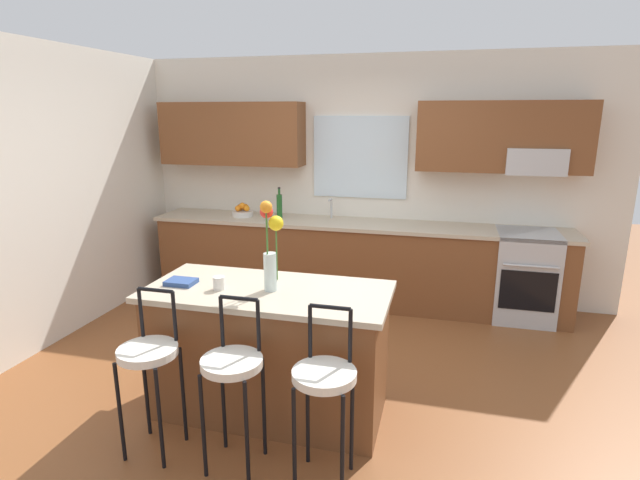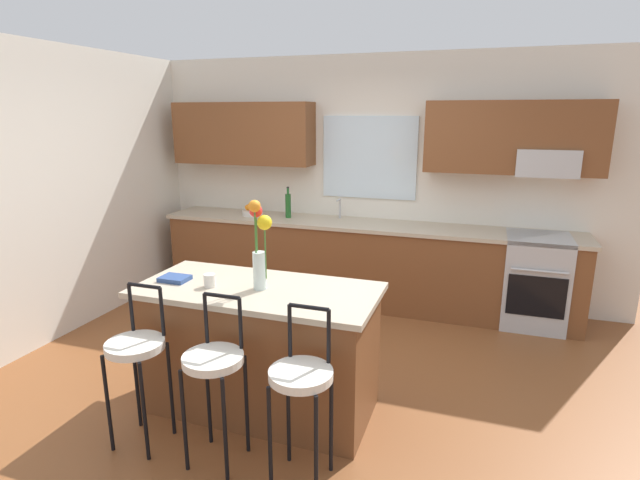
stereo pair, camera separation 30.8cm
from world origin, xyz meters
The scene contains 15 objects.
ground_plane centered at (0.00, 0.00, 0.00)m, with size 14.00×14.00×0.00m, color brown.
wall_left centered at (-2.56, 0.30, 1.35)m, with size 0.12×4.60×2.70m, color silver.
back_wall_assembly centered at (0.03, 1.99, 1.51)m, with size 5.60×0.50×2.70m.
counter_run centered at (0.00, 1.70, 0.47)m, with size 4.56×0.64×0.92m.
sink_faucet centered at (-0.29, 1.84, 1.06)m, with size 0.02×0.13×0.23m.
oven_range centered at (1.79, 1.68, 0.46)m, with size 0.60×0.64×0.92m.
kitchen_island centered at (-0.18, -0.53, 0.46)m, with size 1.67×0.78×0.92m.
bar_stool_near centered at (-0.73, -1.13, 0.64)m, with size 0.36×0.36×1.04m.
bar_stool_middle centered at (-0.18, -1.13, 0.64)m, with size 0.36×0.36×1.04m.
bar_stool_far centered at (0.37, -1.13, 0.64)m, with size 0.36×0.36×1.04m.
flower_vase centered at (-0.15, -0.55, 1.24)m, with size 0.17×0.14×0.62m.
mug_ceramic centered at (-0.50, -0.62, 0.97)m, with size 0.08×0.08×0.09m, color silver.
cookbook centered at (-0.80, -0.59, 0.94)m, with size 0.20×0.15×0.03m, color navy.
fruit_bowl_oranges centered at (-1.32, 1.71, 0.97)m, with size 0.24×0.24×0.16m.
bottle_olive_oil centered at (-0.86, 1.70, 1.07)m, with size 0.06×0.06×0.35m.
Camera 1 is at (0.95, -3.51, 2.08)m, focal length 27.70 mm.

